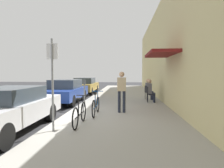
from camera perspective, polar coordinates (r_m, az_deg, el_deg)
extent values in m
plane|color=#2D2D30|center=(8.14, -13.72, -9.36)|extent=(60.00, 60.00, 0.00)
cube|color=#9E9B93|center=(9.71, 2.90, -6.87)|extent=(4.50, 32.00, 0.12)
cube|color=beige|center=(9.88, 17.25, 10.65)|extent=(0.30, 32.00, 6.13)
cube|color=maroon|center=(8.85, 14.00, 8.56)|extent=(1.10, 2.80, 0.12)
cube|color=#B7B7BC|center=(6.65, -28.56, -7.16)|extent=(1.80, 4.40, 0.57)
cube|color=#333D47|center=(6.71, -27.98, -2.73)|extent=(1.48, 2.11, 0.43)
cylinder|color=black|center=(7.54, -17.66, -7.95)|extent=(0.22, 0.64, 0.64)
cylinder|color=black|center=(8.26, -27.99, -7.21)|extent=(0.22, 0.64, 0.64)
cylinder|color=black|center=(5.18, -29.31, -13.34)|extent=(0.22, 0.64, 0.64)
cube|color=navy|center=(11.70, -13.55, -2.56)|extent=(1.80, 4.40, 0.56)
cube|color=#333D47|center=(11.80, -13.36, 0.07)|extent=(1.48, 2.11, 0.50)
cylinder|color=black|center=(12.83, -8.29, -3.26)|extent=(0.22, 0.64, 0.64)
cylinder|color=black|center=(13.27, -14.99, -3.12)|extent=(0.22, 0.64, 0.64)
cylinder|color=black|center=(10.21, -11.63, -4.96)|extent=(0.22, 0.64, 0.64)
cylinder|color=black|center=(10.75, -19.80, -4.67)|extent=(0.22, 0.64, 0.64)
cube|color=#A58433|center=(16.81, -8.01, -0.78)|extent=(1.80, 4.40, 0.55)
cube|color=#333D47|center=(16.93, -7.92, 1.00)|extent=(1.48, 2.11, 0.48)
cylinder|color=black|center=(18.02, -4.62, -1.37)|extent=(0.22, 0.64, 0.64)
cylinder|color=black|center=(18.33, -9.52, -1.33)|extent=(0.22, 0.64, 0.64)
cylinder|color=black|center=(15.34, -6.20, -2.18)|extent=(0.22, 0.64, 0.64)
cylinder|color=black|center=(15.71, -11.89, -2.11)|extent=(0.22, 0.64, 0.64)
cylinder|color=slate|center=(9.50, -8.08, -3.41)|extent=(0.07, 0.07, 1.10)
cube|color=#383D42|center=(9.44, -8.11, 0.57)|extent=(0.12, 0.10, 0.22)
cylinder|color=gray|center=(5.72, -17.03, -0.34)|extent=(0.06, 0.06, 2.60)
cube|color=white|center=(5.76, -17.11, 9.15)|extent=(0.32, 0.02, 0.44)
torus|color=black|center=(6.77, -8.38, -7.98)|extent=(0.04, 0.66, 0.66)
torus|color=black|center=(5.77, -10.70, -9.96)|extent=(0.04, 0.66, 0.66)
cylinder|color=black|center=(6.27, -9.45, -8.89)|extent=(0.04, 1.05, 0.04)
cylinder|color=black|center=(6.08, -9.81, -6.88)|extent=(0.04, 0.04, 0.50)
cube|color=black|center=(6.04, -9.83, -4.36)|extent=(0.10, 0.20, 0.06)
cylinder|color=black|center=(6.67, -8.50, -5.70)|extent=(0.03, 0.03, 0.56)
cylinder|color=black|center=(6.64, -8.52, -3.31)|extent=(0.46, 0.03, 0.03)
torus|color=black|center=(8.22, -4.18, -5.97)|extent=(0.04, 0.66, 0.66)
torus|color=black|center=(7.20, -5.42, -7.29)|extent=(0.04, 0.66, 0.66)
cylinder|color=#1E4C8C|center=(7.71, -4.76, -6.58)|extent=(0.04, 1.05, 0.04)
cylinder|color=#1E4C8C|center=(7.52, -4.95, -4.90)|extent=(0.04, 0.04, 0.50)
cube|color=black|center=(7.49, -4.96, -2.85)|extent=(0.10, 0.20, 0.06)
cylinder|color=#1E4C8C|center=(8.13, -4.24, -4.07)|extent=(0.03, 0.03, 0.56)
cylinder|color=#1E4C8C|center=(8.10, -4.25, -2.11)|extent=(0.46, 0.03, 0.03)
cylinder|color=black|center=(11.39, 12.24, -3.99)|extent=(0.04, 0.04, 0.45)
cylinder|color=black|center=(11.02, 12.43, -4.24)|extent=(0.04, 0.04, 0.45)
cylinder|color=black|center=(11.36, 10.32, -3.99)|extent=(0.04, 0.04, 0.45)
cylinder|color=black|center=(10.99, 10.46, -4.24)|extent=(0.04, 0.04, 0.45)
cube|color=black|center=(11.16, 11.38, -2.89)|extent=(0.46, 0.46, 0.03)
cube|color=black|center=(11.13, 10.33, -1.84)|extent=(0.05, 0.44, 0.40)
cylinder|color=#232838|center=(11.30, 12.23, -4.00)|extent=(0.11, 0.11, 0.47)
cylinder|color=#232838|center=(11.26, 11.59, -2.81)|extent=(0.37, 0.15, 0.14)
cylinder|color=#232838|center=(11.11, 12.33, -4.13)|extent=(0.11, 0.11, 0.47)
cylinder|color=#232838|center=(11.07, 11.68, -2.92)|extent=(0.37, 0.15, 0.14)
cube|color=#595960|center=(11.13, 10.98, -1.33)|extent=(0.23, 0.37, 0.56)
sphere|color=tan|center=(11.10, 11.00, 0.78)|extent=(0.22, 0.22, 0.22)
cylinder|color=black|center=(12.36, 11.40, -3.42)|extent=(0.04, 0.04, 0.45)
cylinder|color=black|center=(12.00, 11.94, -3.62)|extent=(0.04, 0.04, 0.45)
cylinder|color=black|center=(12.26, 9.70, -3.46)|extent=(0.04, 0.04, 0.45)
cylinder|color=black|center=(11.89, 10.19, -3.67)|extent=(0.04, 0.04, 0.45)
cube|color=black|center=(12.10, 10.82, -2.41)|extent=(0.51, 0.51, 0.03)
cube|color=black|center=(12.03, 9.89, -1.46)|extent=(0.11, 0.44, 0.40)
cylinder|color=#232838|center=(12.27, 11.48, -3.42)|extent=(0.11, 0.11, 0.47)
cylinder|color=#232838|center=(12.21, 10.91, -2.34)|extent=(0.38, 0.20, 0.14)
cylinder|color=#232838|center=(12.09, 11.76, -3.53)|extent=(0.11, 0.11, 0.47)
cylinder|color=#232838|center=(12.02, 11.19, -2.43)|extent=(0.38, 0.20, 0.14)
cube|color=#595960|center=(12.05, 10.47, -0.97)|extent=(0.28, 0.39, 0.56)
sphere|color=tan|center=(12.03, 10.49, 0.97)|extent=(0.22, 0.22, 0.22)
cylinder|color=#232838|center=(8.13, 2.15, -5.20)|extent=(0.12, 0.12, 0.90)
cylinder|color=#232838|center=(8.13, 3.56, -5.21)|extent=(0.12, 0.12, 0.90)
cube|color=#CCB28C|center=(8.06, 2.87, -0.06)|extent=(0.36, 0.22, 0.56)
sphere|color=tan|center=(8.04, 2.88, 2.85)|extent=(0.22, 0.22, 0.22)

